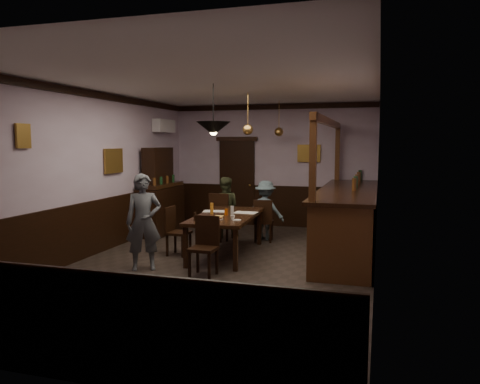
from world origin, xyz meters
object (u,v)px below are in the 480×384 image
at_px(person_standing, 144,222).
at_px(chair_far_left, 221,214).
at_px(soda_can, 226,212).
at_px(pendant_brass_mid, 248,130).
at_px(chair_side, 175,229).
at_px(pendant_iron, 213,129).
at_px(coffee_cup, 233,217).
at_px(dining_table, 226,218).
at_px(pendant_brass_far, 279,132).
at_px(sideboard, 160,199).
at_px(person_seated_left, 225,207).
at_px(bar_counter, 348,219).
at_px(chair_near, 205,243).
at_px(chair_far_right, 263,219).
at_px(person_seated_right, 265,210).

bearing_deg(person_standing, chair_far_left, 51.11).
bearing_deg(soda_can, pendant_brass_mid, 74.26).
bearing_deg(chair_side, pendant_brass_mid, -48.11).
bearing_deg(person_standing, pendant_iron, -2.46).
xyz_separation_m(chair_far_left, coffee_cup, (0.83, -1.79, 0.25)).
bearing_deg(dining_table, pendant_iron, -86.52).
relative_size(chair_side, pendant_brass_far, 1.10).
bearing_deg(soda_can, pendant_brass_far, 81.33).
bearing_deg(sideboard, soda_can, -37.43).
distance_m(person_seated_left, coffee_cup, 2.24).
bearing_deg(chair_far_left, soda_can, 115.09).
xyz_separation_m(bar_counter, pendant_iron, (-2.06, -1.73, 1.65)).
relative_size(chair_side, pendant_brass_mid, 1.10).
xyz_separation_m(chair_near, chair_side, (-1.00, 1.07, -0.02)).
bearing_deg(coffee_cup, chair_far_left, 111.37).
distance_m(dining_table, pendant_brass_mid, 1.75).
distance_m(chair_far_right, pendant_brass_far, 2.21).
distance_m(chair_far_left, chair_near, 2.63).
height_order(person_seated_right, sideboard, sideboard).
bearing_deg(pendant_brass_far, coffee_cup, -92.30).
height_order(chair_side, coffee_cup, chair_side).
height_order(chair_near, pendant_brass_mid, pendant_brass_mid).
distance_m(person_seated_left, pendant_brass_far, 2.17).
relative_size(chair_far_left, coffee_cup, 12.52).
bearing_deg(pendant_iron, pendant_brass_mid, 83.21).
xyz_separation_m(chair_far_right, person_seated_right, (-0.02, 0.27, 0.14)).
bearing_deg(soda_can, chair_near, -86.94).
height_order(bar_counter, pendant_brass_far, pendant_brass_far).
xyz_separation_m(person_seated_left, coffee_cup, (0.84, -2.07, 0.14)).
height_order(chair_far_left, chair_far_right, chair_far_left).
height_order(dining_table, person_seated_right, person_seated_right).
bearing_deg(person_seated_left, person_seated_right, 172.35).
xyz_separation_m(coffee_cup, sideboard, (-2.39, 2.10, -0.02)).
bearing_deg(sideboard, chair_far_right, -5.73).
xyz_separation_m(soda_can, bar_counter, (2.09, 1.00, -0.18)).
height_order(pendant_brass_mid, pendant_brass_far, same).
distance_m(chair_near, person_standing, 1.09).
bearing_deg(bar_counter, pendant_brass_mid, -171.58).
bearing_deg(soda_can, person_seated_right, 78.42).
distance_m(soda_can, bar_counter, 2.33).
relative_size(chair_far_left, sideboard, 0.52).
bearing_deg(chair_side, person_standing, -179.94).
bearing_deg(pendant_brass_far, pendant_brass_mid, -95.95).
bearing_deg(chair_side, soda_can, -75.47).
bearing_deg(pendant_brass_mid, sideboard, 158.74).
relative_size(chair_far_left, chair_near, 1.09).
relative_size(dining_table, person_seated_left, 1.71).
relative_size(person_seated_left, pendant_brass_mid, 1.63).
bearing_deg(coffee_cup, soda_can, 116.00).
distance_m(dining_table, pendant_iron, 1.79).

